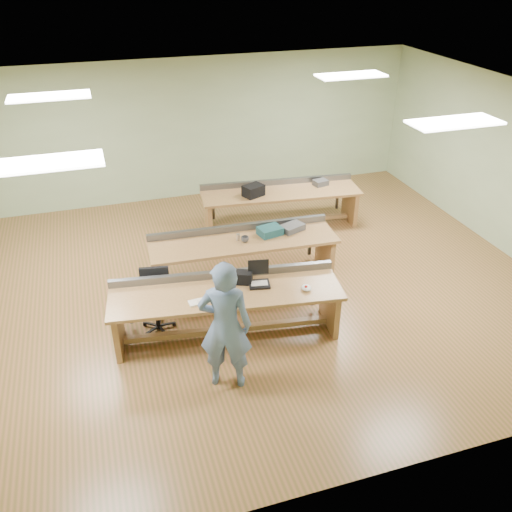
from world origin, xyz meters
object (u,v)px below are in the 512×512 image
at_px(drinks_can, 238,237).
at_px(parts_bin_teal, 270,231).
at_px(workbench_mid, 243,249).
at_px(parts_bin_grey, 292,228).
at_px(workbench_front, 226,301).
at_px(mug, 245,239).
at_px(camera_bag, 243,277).
at_px(person, 225,326).
at_px(workbench_back, 280,200).
at_px(laptop_base, 259,284).
at_px(task_chair, 157,308).

bearing_deg(drinks_can, parts_bin_teal, 3.79).
xyz_separation_m(workbench_mid, parts_bin_grey, (0.88, 0.06, 0.24)).
xyz_separation_m(workbench_front, drinks_can, (0.57, 1.38, 0.24)).
bearing_deg(mug, camera_bag, -107.92).
distance_m(person, parts_bin_grey, 3.02).
distance_m(camera_bag, parts_bin_grey, 1.82).
relative_size(workbench_back, person, 1.76).
relative_size(workbench_front, workbench_mid, 1.07).
height_order(camera_bag, mug, camera_bag).
xyz_separation_m(camera_bag, mug, (0.38, 1.17, -0.04)).
xyz_separation_m(laptop_base, parts_bin_grey, (1.05, 1.45, 0.04)).
xyz_separation_m(task_chair, mug, (1.60, 0.83, 0.46)).
bearing_deg(parts_bin_teal, parts_bin_grey, 3.70).
height_order(laptop_base, camera_bag, camera_bag).
distance_m(workbench_front, mug, 1.47).
distance_m(parts_bin_grey, mug, 0.89).
height_order(camera_bag, parts_bin_teal, camera_bag).
bearing_deg(person, camera_bag, -96.05).
bearing_deg(person, parts_bin_teal, -99.92).
distance_m(person, laptop_base, 1.23).
distance_m(camera_bag, drinks_can, 1.29).
relative_size(workbench_mid, parts_bin_grey, 7.94).
xyz_separation_m(workbench_mid, person, (-0.92, -2.36, 0.34)).
relative_size(workbench_mid, parts_bin_teal, 8.24).
bearing_deg(laptop_base, workbench_mid, 93.63).
relative_size(laptop_base, task_chair, 0.32).
bearing_deg(task_chair, drinks_can, 41.66).
bearing_deg(workbench_mid, task_chair, -146.91).
distance_m(laptop_base, camera_bag, 0.26).
relative_size(workbench_mid, workbench_back, 0.98).
xyz_separation_m(laptop_base, drinks_can, (0.08, 1.39, 0.04)).
height_order(workbench_front, mug, workbench_front).
xyz_separation_m(laptop_base, task_chair, (-1.42, 0.47, -0.42)).
bearing_deg(workbench_back, laptop_base, -108.68).
xyz_separation_m(workbench_front, parts_bin_teal, (1.13, 1.41, 0.25)).
xyz_separation_m(workbench_back, drinks_can, (-1.36, -1.72, 0.24)).
bearing_deg(mug, workbench_back, 55.01).
bearing_deg(laptop_base, task_chair, 172.26).
bearing_deg(task_chair, mug, 37.73).
bearing_deg(workbench_back, workbench_front, -115.74).
bearing_deg(camera_bag, mug, 96.13).
bearing_deg(camera_bag, task_chair, -171.27).
height_order(workbench_front, laptop_base, workbench_front).
relative_size(person, camera_bag, 6.90).
relative_size(workbench_front, task_chair, 3.57).
relative_size(workbench_front, camera_bag, 12.74).
distance_m(mug, drinks_can, 0.13).
bearing_deg(laptop_base, camera_bag, 156.41).
height_order(workbench_mid, camera_bag, camera_bag).
xyz_separation_m(workbench_mid, task_chair, (-1.59, -0.92, -0.22)).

